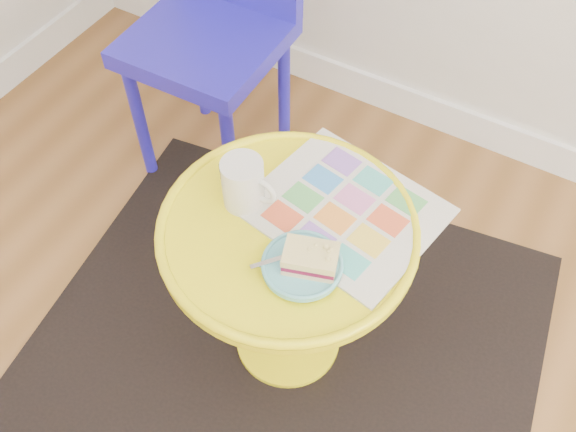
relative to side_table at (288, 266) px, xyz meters
The scene contains 9 objects.
room_walls 0.51m from the side_table, behind, with size 4.00×4.00×4.00m.
rug 0.37m from the side_table, 90.00° to the right, with size 1.30×1.10×0.01m, color black.
side_table is the anchor object (origin of this frame).
chair 0.78m from the side_table, 134.78° to the left, with size 0.41×0.41×0.91m.
newspaper 0.20m from the side_table, 50.45° to the left, with size 0.37×0.32×0.01m, color silver.
mug 0.24m from the side_table, behind, with size 0.13×0.09×0.12m.
plate 0.20m from the side_table, 45.29° to the right, with size 0.16×0.16×0.02m.
cake_slice 0.23m from the side_table, 38.27° to the right, with size 0.12×0.10×0.05m.
fork 0.19m from the side_table, 59.78° to the right, with size 0.10×0.12×0.00m.
Camera 1 is at (-0.20, 0.35, 1.59)m, focal length 40.00 mm.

